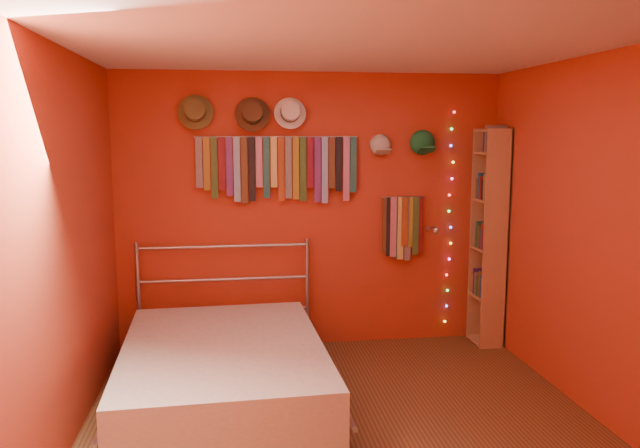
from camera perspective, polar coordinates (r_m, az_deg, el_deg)
name	(u,v)px	position (r m, az deg, el deg)	size (l,w,h in m)	color
ground	(345,429)	(4.39, 2.30, -18.25)	(3.50, 3.50, 0.00)	#52301C
back_wall	(312,211)	(5.70, -0.77, 1.16)	(3.50, 0.02, 2.50)	#933B17
right_wall	(600,239)	(4.63, 24.23, -1.26)	(0.02, 3.50, 2.50)	#933B17
left_wall	(60,253)	(4.06, -22.71, -2.45)	(0.02, 3.50, 2.50)	#933B17
ceiling	(347,44)	(3.96, 2.52, 16.12)	(3.50, 3.50, 0.02)	white
tie_rack	(279,165)	(5.57, -3.81, 5.37)	(1.45, 0.03, 0.60)	#AEAEB3
small_tie_rack	(402,225)	(5.82, 7.54, -0.11)	(0.40, 0.03, 0.60)	#AEAEB3
fedora_olive	(195,111)	(5.52, -11.34, 10.09)	(0.31, 0.17, 0.30)	brown
fedora_brown	(252,113)	(5.52, -6.20, 10.03)	(0.31, 0.17, 0.30)	#4C311B
fedora_white	(290,112)	(5.54, -2.73, 10.17)	(0.28, 0.15, 0.28)	silver
cap_white	(380,145)	(5.71, 5.53, 7.19)	(0.19, 0.23, 0.19)	beige
cap_green	(422,143)	(5.82, 9.35, 7.35)	(0.20, 0.26, 0.20)	#1A7538
fairy_lights	(450,219)	(5.98, 11.77, 0.43)	(0.06, 0.02, 2.01)	#FF3333
reading_lamp	(435,230)	(5.76, 10.45, -0.56)	(0.06, 0.27, 0.08)	#AEAEB3
bookshelf	(493,236)	(5.96, 15.53, -1.09)	(0.25, 0.34, 2.00)	#A8784C
bed	(224,369)	(4.77, -8.80, -12.99)	(1.61, 2.13, 1.02)	#AEAEB3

